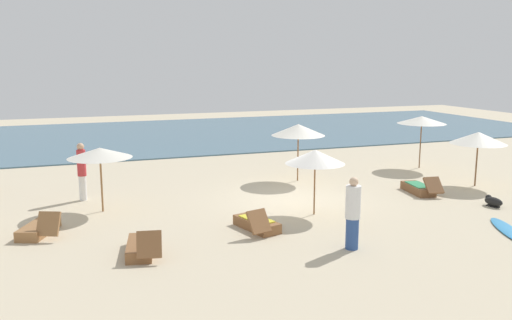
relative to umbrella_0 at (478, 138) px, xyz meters
The scene contains 15 objects.
ground_plane 7.43m from the umbrella_0, behind, with size 60.00×60.00×0.00m, color beige.
ocean_water 18.85m from the umbrella_0, 112.57° to the left, with size 48.00×16.00×0.06m, color #476B7F.
umbrella_0 is the anchor object (origin of this frame).
umbrella_2 13.32m from the umbrella_0, behind, with size 1.94×1.94×1.99m.
umbrella_3 3.54m from the umbrella_0, 87.71° to the left, with size 2.05×2.05×2.24m.
umbrella_4 7.40m from the umbrella_0, 169.38° to the right, with size 1.78×1.78×1.99m.
umbrella_5 6.59m from the umbrella_0, 152.82° to the left, with size 2.04×2.04×2.20m.
lounger_0 13.13m from the umbrella_0, 166.64° to the right, with size 0.88×1.73×0.73m.
lounger_1 9.80m from the umbrella_0, 166.91° to the right, with size 1.01×1.75×0.72m.
lounger_3 3.11m from the umbrella_0, behind, with size 0.82×1.77×0.67m.
lounger_5 15.12m from the umbrella_0, behind, with size 1.18×1.73×0.75m.
person_0 8.92m from the umbrella_0, 150.35° to the right, with size 0.52×0.52×1.82m.
person_1 14.07m from the umbrella_0, 168.74° to the left, with size 0.35×0.35×1.93m.
dog 3.34m from the umbrella_0, 121.33° to the right, with size 0.39×0.70×0.32m.
surfboard 5.81m from the umbrella_0, 122.90° to the right, with size 1.43×2.34×0.07m.
Camera 1 is at (-7.02, -15.80, 4.61)m, focal length 37.59 mm.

